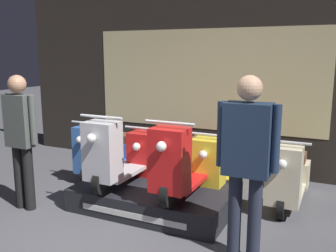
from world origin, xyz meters
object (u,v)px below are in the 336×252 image
(scooter_display_left, at_px, (124,154))
(scooter_backrow_3, at_px, (289,177))
(scooter_backrow_1, at_px, (159,159))
(scooter_backrow_2, at_px, (219,167))
(person_left_browsing, at_px, (21,133))
(scooter_backrow_0, at_px, (107,153))
(scooter_display_right, at_px, (186,163))
(person_right_browsing, at_px, (247,153))

(scooter_display_left, height_order, scooter_backrow_3, scooter_display_left)
(scooter_display_left, bearing_deg, scooter_backrow_1, 84.96)
(scooter_backrow_2, relative_size, scooter_backrow_3, 1.00)
(person_left_browsing, bearing_deg, scooter_backrow_1, 54.06)
(scooter_display_left, distance_m, person_left_browsing, 1.33)
(scooter_backrow_1, distance_m, scooter_backrow_2, 0.96)
(scooter_backrow_0, xyz_separation_m, scooter_backrow_1, (0.96, 0.00, 0.00))
(scooter_backrow_0, bearing_deg, scooter_display_right, -26.46)
(scooter_backrow_2, bearing_deg, scooter_display_left, -139.55)
(scooter_backrow_1, height_order, person_right_browsing, person_right_browsing)
(scooter_display_left, bearing_deg, person_right_browsing, -21.40)
(scooter_display_left, height_order, scooter_backrow_2, scooter_display_left)
(scooter_display_left, bearing_deg, scooter_backrow_2, 40.45)
(scooter_display_right, relative_size, person_left_browsing, 0.87)
(scooter_display_left, relative_size, scooter_backrow_2, 1.00)
(scooter_backrow_1, xyz_separation_m, scooter_backrow_2, (0.96, 0.00, 0.00))
(person_right_browsing, bearing_deg, scooter_backrow_1, 137.27)
(scooter_display_left, xyz_separation_m, scooter_backrow_1, (0.08, 0.89, -0.29))
(scooter_backrow_2, bearing_deg, scooter_display_right, -99.13)
(scooter_backrow_0, height_order, person_right_browsing, person_right_browsing)
(scooter_backrow_1, xyz_separation_m, person_left_browsing, (-1.15, -1.59, 0.61))
(scooter_backrow_1, bearing_deg, scooter_backrow_3, 0.00)
(scooter_backrow_0, distance_m, scooter_backrow_2, 1.92)
(scooter_backrow_1, distance_m, person_right_browsing, 2.45)
(person_right_browsing, bearing_deg, scooter_display_left, 158.60)
(scooter_display_right, relative_size, scooter_backrow_1, 1.00)
(scooter_display_right, xyz_separation_m, scooter_backrow_2, (0.14, 0.89, -0.29))
(scooter_backrow_3, relative_size, person_left_browsing, 0.87)
(scooter_backrow_0, xyz_separation_m, person_left_browsing, (-0.19, -1.59, 0.61))
(scooter_backrow_2, relative_size, person_right_browsing, 0.84)
(scooter_backrow_0, bearing_deg, scooter_backrow_1, 0.00)
(scooter_display_left, distance_m, scooter_display_right, 0.90)
(person_right_browsing, bearing_deg, scooter_backrow_3, 82.89)
(scooter_display_right, height_order, person_left_browsing, person_left_browsing)
(scooter_backrow_0, bearing_deg, person_right_browsing, -30.67)
(scooter_backrow_0, bearing_deg, scooter_display_left, -45.10)
(scooter_backrow_3, bearing_deg, scooter_backrow_2, 180.00)
(scooter_display_right, bearing_deg, person_left_browsing, -160.31)
(scooter_display_right, height_order, scooter_backrow_2, scooter_display_right)
(scooter_backrow_1, height_order, scooter_backrow_3, same)
(scooter_display_left, xyz_separation_m, scooter_backrow_2, (1.04, 0.89, -0.29))
(scooter_backrow_0, xyz_separation_m, scooter_backrow_2, (1.92, 0.00, 0.00))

